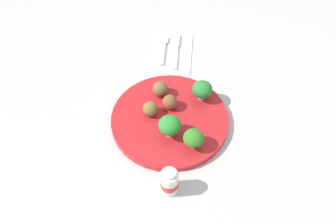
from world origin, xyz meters
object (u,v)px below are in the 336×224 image
plate (168,119)px  knife (174,49)px  broccoli_floret_center (200,90)px  yogurt_bottle (166,182)px  broccoli_floret_near_rim (192,138)px  napkin (168,52)px  meatball_front_right (169,102)px  fork (162,48)px  meatball_far_rim (149,109)px  broccoli_floret_back_left (169,125)px  meatball_center (159,89)px

plate → knife: plate is taller
broccoli_floret_center → yogurt_bottle: yogurt_bottle is taller
broccoli_floret_near_rim → yogurt_bottle: (-0.10, 0.06, -0.01)m
napkin → broccoli_floret_center: bearing=-156.4°
meatball_front_right → yogurt_bottle: yogurt_bottle is taller
plate → broccoli_floret_center: bearing=-51.8°
broccoli_floret_center → yogurt_bottle: bearing=161.4°
broccoli_floret_center → fork: size_ratio=0.43×
broccoli_floret_near_rim → broccoli_floret_center: 0.14m
meatball_far_rim → yogurt_bottle: bearing=-167.5°
broccoli_floret_near_rim → fork: bearing=12.1°
yogurt_bottle → broccoli_floret_near_rim: bearing=-29.1°
broccoli_floret_back_left → broccoli_floret_center: (0.11, -0.08, -0.00)m
broccoli_floret_back_left → meatball_center: broccoli_floret_back_left is taller
broccoli_floret_center → plate: bearing=128.2°
broccoli_floret_center → fork: 0.22m
broccoli_floret_back_left → knife: 0.30m
broccoli_floret_back_left → napkin: bearing=0.9°
broccoli_floret_center → knife: 0.20m
meatball_front_right → meatball_center: bearing=32.6°
broccoli_floret_center → meatball_center: 0.10m
plate → broccoli_floret_center: size_ratio=5.44×
broccoli_floret_back_left → meatball_far_rim: (0.06, 0.05, -0.02)m
plate → meatball_center: size_ratio=7.16×
broccoli_floret_near_rim → meatball_center: 0.17m
broccoli_floret_near_rim → napkin: (0.33, 0.05, -0.04)m
broccoli_floret_center → meatball_center: size_ratio=1.32×
meatball_far_rim → fork: 0.25m
broccoli_floret_center → knife: bearing=18.1°
napkin → plate: bearing=-179.4°
meatball_center → meatball_far_rim: bearing=160.6°
broccoli_floret_near_rim → meatball_far_rim: 0.13m
meatball_front_right → meatball_center: 0.05m
knife → yogurt_bottle: size_ratio=2.01×
meatball_far_rim → knife: 0.25m
meatball_center → yogurt_bottle: 0.25m
plate → yogurt_bottle: yogurt_bottle is taller
broccoli_floret_near_rim → plate: bearing=32.7°
plate → broccoli_floret_center: 0.11m
knife → broccoli_floret_center: bearing=-161.9°
knife → broccoli_floret_near_rim: bearing=-173.8°
fork → meatball_front_right: bearing=-174.3°
broccoli_floret_near_rim → meatball_far_rim: bearing=47.0°
napkin → broccoli_floret_near_rim: bearing=-170.5°
meatball_front_right → broccoli_floret_near_rim: bearing=-156.3°
broccoli_floret_near_rim → meatball_center: (0.15, 0.08, -0.01)m
fork → knife: 0.04m
yogurt_bottle → meatball_far_rim: bearing=12.5°
napkin → broccoli_floret_back_left: bearing=-179.1°
meatball_front_right → fork: (0.22, 0.02, -0.03)m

